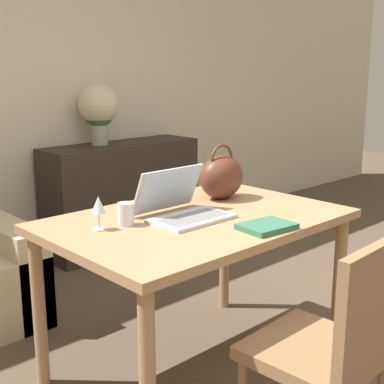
{
  "coord_description": "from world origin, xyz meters",
  "views": [
    {
      "loc": [
        -1.68,
        -0.94,
        1.43
      ],
      "look_at": [
        -0.08,
        0.76,
        0.89
      ],
      "focal_mm": 50.0,
      "sensor_mm": 36.0,
      "label": 1
    }
  ],
  "objects_px": {
    "flower_vase": "(99,109)",
    "handbag": "(222,177)",
    "chair": "(334,342)",
    "drinking_glass": "(126,214)",
    "laptop": "(181,204)",
    "wine_glass": "(99,207)"
  },
  "relations": [
    {
      "from": "flower_vase",
      "to": "handbag",
      "type": "bearing_deg",
      "value": -101.72
    },
    {
      "from": "chair",
      "to": "drinking_glass",
      "type": "height_order",
      "value": "chair"
    },
    {
      "from": "flower_vase",
      "to": "laptop",
      "type": "bearing_deg",
      "value": -112.71
    },
    {
      "from": "handbag",
      "to": "flower_vase",
      "type": "distance_m",
      "value": 1.68
    },
    {
      "from": "wine_glass",
      "to": "flower_vase",
      "type": "distance_m",
      "value": 2.01
    },
    {
      "from": "drinking_glass",
      "to": "handbag",
      "type": "distance_m",
      "value": 0.66
    },
    {
      "from": "flower_vase",
      "to": "chair",
      "type": "bearing_deg",
      "value": -106.32
    },
    {
      "from": "laptop",
      "to": "drinking_glass",
      "type": "bearing_deg",
      "value": 165.88
    },
    {
      "from": "drinking_glass",
      "to": "wine_glass",
      "type": "xyz_separation_m",
      "value": [
        -0.12,
        0.02,
        0.05
      ]
    },
    {
      "from": "drinking_glass",
      "to": "flower_vase",
      "type": "relative_size",
      "value": 0.21
    },
    {
      "from": "wine_glass",
      "to": "flower_vase",
      "type": "xyz_separation_m",
      "value": [
        1.11,
        1.66,
        0.26
      ]
    },
    {
      "from": "laptop",
      "to": "drinking_glass",
      "type": "height_order",
      "value": "laptop"
    },
    {
      "from": "chair",
      "to": "flower_vase",
      "type": "relative_size",
      "value": 1.88
    },
    {
      "from": "chair",
      "to": "handbag",
      "type": "height_order",
      "value": "handbag"
    },
    {
      "from": "flower_vase",
      "to": "drinking_glass",
      "type": "bearing_deg",
      "value": -120.52
    },
    {
      "from": "chair",
      "to": "laptop",
      "type": "relative_size",
      "value": 2.39
    },
    {
      "from": "laptop",
      "to": "flower_vase",
      "type": "xyz_separation_m",
      "value": [
        0.73,
        1.75,
        0.3
      ]
    },
    {
      "from": "handbag",
      "to": "laptop",
      "type": "bearing_deg",
      "value": -163.1
    },
    {
      "from": "chair",
      "to": "flower_vase",
      "type": "xyz_separation_m",
      "value": [
        0.76,
        2.58,
        0.64
      ]
    },
    {
      "from": "chair",
      "to": "wine_glass",
      "type": "relative_size",
      "value": 6.04
    },
    {
      "from": "laptop",
      "to": "handbag",
      "type": "height_order",
      "value": "handbag"
    },
    {
      "from": "handbag",
      "to": "flower_vase",
      "type": "relative_size",
      "value": 0.61
    }
  ]
}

